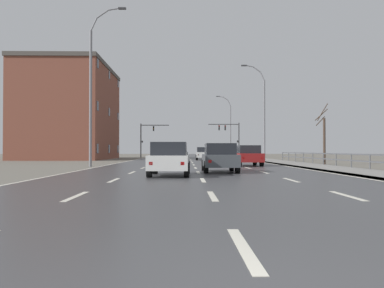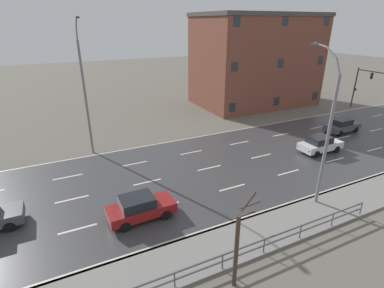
% 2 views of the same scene
% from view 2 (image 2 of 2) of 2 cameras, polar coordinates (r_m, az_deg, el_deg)
% --- Properties ---
extents(ground_plane, '(160.00, 160.00, 0.12)m').
position_cam_2_polar(ground_plane, '(33.05, 24.48, 0.33)').
color(ground_plane, '#666056').
extents(street_lamp_midground, '(2.50, 0.24, 10.19)m').
position_cam_2_polar(street_lamp_midground, '(19.91, 24.60, 1.93)').
color(street_lamp_midground, slate).
rests_on(street_lamp_midground, ground).
extents(street_lamp_left_bank, '(2.66, 0.24, 11.72)m').
position_cam_2_polar(street_lamp_left_bank, '(27.25, -20.04, 9.40)').
color(street_lamp_left_bank, slate).
rests_on(street_lamp_left_bank, ground).
extents(traffic_signal_left, '(4.68, 0.36, 5.55)m').
position_cam_2_polar(traffic_signal_left, '(47.07, 30.02, 10.27)').
color(traffic_signal_left, '#38383A').
rests_on(traffic_signal_left, ground).
extents(car_near_right, '(1.91, 4.14, 1.57)m').
position_cam_2_polar(car_near_right, '(18.71, -9.99, -11.99)').
color(car_near_right, maroon).
rests_on(car_near_right, ground).
extents(car_far_left, '(1.93, 4.15, 1.57)m').
position_cam_2_polar(car_far_left, '(36.33, 27.07, 3.24)').
color(car_far_left, '#474C51').
rests_on(car_far_left, ground).
extents(car_distant, '(1.88, 4.12, 1.57)m').
position_cam_2_polar(car_distant, '(29.86, 23.58, 0.01)').
color(car_distant, silver).
rests_on(car_distant, ground).
extents(brick_building, '(10.67, 16.89, 12.50)m').
position_cam_2_polar(brick_building, '(44.87, 12.23, 15.64)').
color(brick_building, brown).
rests_on(brick_building, ground).
extents(bare_tree_mid, '(1.14, 0.76, 5.14)m').
position_cam_2_polar(bare_tree_mid, '(13.80, 8.81, -19.12)').
color(bare_tree_mid, '#423328').
rests_on(bare_tree_mid, ground).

